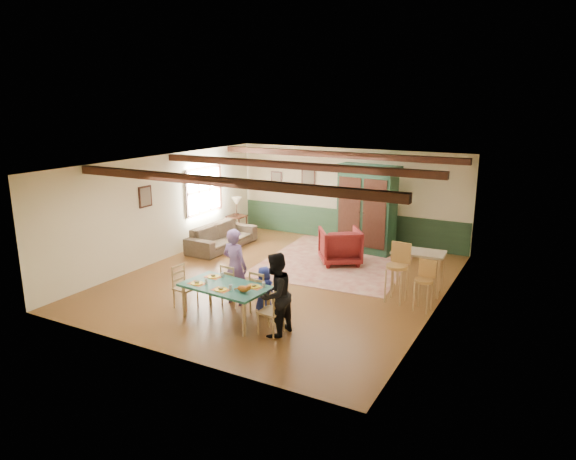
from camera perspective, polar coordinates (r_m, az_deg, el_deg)
The scene contains 35 objects.
floor at distance 11.87m, azimuth -0.67°, elevation -5.60°, with size 8.00×8.00×0.00m, color brown.
wall_back at distance 15.03m, azimuth 6.76°, elevation 3.87°, with size 7.00×0.02×2.70m, color beige.
wall_left at distance 13.50m, azimuth -13.79°, elevation 2.37°, with size 0.02×8.00×2.70m, color beige.
wall_right at distance 10.30m, azimuth 16.59°, elevation -1.45°, with size 0.02×8.00×2.70m, color beige.
ceiling at distance 11.25m, azimuth -0.71°, elevation 7.45°, with size 7.00×8.00×0.02m, color white.
wainscot_back at distance 15.20m, azimuth 6.63°, elevation 0.52°, with size 6.95×0.03×0.90m, color #1E3823.
ceiling_beam_front at distance 9.34m, azimuth -7.62°, elevation 5.36°, with size 6.95×0.16×0.16m, color black.
ceiling_beam_mid at distance 11.61m, azimuth 0.26°, elevation 7.21°, with size 6.95×0.16×0.16m, color black.
ceiling_beam_back at distance 13.94m, azimuth 5.37°, elevation 8.33°, with size 6.95×0.16×0.16m, color black.
window_left at distance 14.72m, azimuth -9.33°, elevation 4.35°, with size 0.06×1.60×1.30m, color white, non-canonical shape.
picture_left_wall at distance 12.98m, azimuth -15.57°, elevation 3.60°, with size 0.04×0.42×0.52m, color gray, non-canonical shape.
picture_back_a at distance 15.45m, azimuth 2.27°, elevation 5.93°, with size 0.45×0.04×0.55m, color gray, non-canonical shape.
picture_back_b at distance 15.98m, azimuth -1.29°, elevation 5.68°, with size 0.38×0.04×0.48m, color gray, non-canonical shape.
dining_table at distance 9.79m, azimuth -6.93°, elevation -8.01°, with size 1.64×0.91×0.68m, color #1B5646, non-canonical shape.
dining_chair_far_left at distance 10.44m, azimuth -6.12°, elevation -6.01°, with size 0.38×0.40×0.86m, color #A38151, non-canonical shape.
dining_chair_far_right at distance 10.02m, azimuth -2.90°, elevation -6.84°, with size 0.38×0.40×0.86m, color #A38151, non-canonical shape.
dining_chair_end_left at distance 10.43m, azimuth -11.34°, elevation -6.24°, with size 0.38×0.40×0.86m, color #A38151, non-canonical shape.
dining_chair_end_right at distance 9.15m, azimuth -1.90°, elevation -8.92°, with size 0.38×0.40×0.86m, color #A38151, non-canonical shape.
person_man at distance 10.38m, azimuth -5.91°, elevation -4.07°, with size 0.57×0.38×1.57m, color #835FA3.
person_woman at distance 8.98m, azimuth -1.44°, elevation -7.18°, with size 0.73×0.57×1.50m, color black.
person_child at distance 10.06m, azimuth -2.65°, elevation -6.58°, with size 0.45×0.29×0.91m, color #253396.
cat at distance 9.27m, azimuth -5.01°, elevation -6.45°, with size 0.33×0.13×0.16m, color #C56922, non-canonical shape.
place_setting_near_left at distance 9.81m, azimuth -10.10°, elevation -5.61°, with size 0.36×0.27×0.11m, color yellow, non-canonical shape.
place_setting_near_center at distance 9.43m, azimuth -7.48°, elevation -6.33°, with size 0.36×0.27×0.11m, color yellow, non-canonical shape.
place_setting_far_left at distance 10.12m, azimuth -8.31°, elevation -4.90°, with size 0.36×0.27×0.11m, color yellow, non-canonical shape.
place_setting_far_right at distance 9.51m, azimuth -3.80°, elevation -6.05°, with size 0.36×0.27×0.11m, color yellow, non-canonical shape.
area_rug at distance 13.30m, azimuth 5.45°, elevation -3.43°, with size 3.47×4.12×0.01m, color #CCB594.
armoire at distance 13.97m, azimuth 8.75°, elevation 2.32°, with size 1.68×0.67×2.37m, color #143321.
armchair at distance 13.02m, azimuth 5.80°, elevation -1.77°, with size 0.97×1.00×0.91m, color #450D11.
sofa at distance 14.44m, azimuth -7.35°, elevation -0.71°, with size 2.28×0.89×0.67m, color #423729.
end_table at distance 15.75m, azimuth -5.69°, elevation 0.51°, with size 0.51×0.51×0.62m, color black, non-canonical shape.
table_lamp at distance 15.62m, azimuth -5.74°, elevation 2.63°, with size 0.32×0.32×0.57m, color #D5C28A, non-canonical shape.
counter_table at distance 11.39m, azimuth 14.18°, elevation -4.50°, with size 1.09×0.64×0.91m, color #B6AB8E, non-canonical shape.
bar_stool_left at distance 10.69m, azimuth 11.97°, elevation -4.74°, with size 0.43×0.48×1.22m, color #AE8243, non-canonical shape.
bar_stool_right at distance 10.41m, azimuth 14.82°, elevation -6.07°, with size 0.36×0.39×1.01m, color #AE8243, non-canonical shape.
Camera 1 is at (5.44, -9.76, 4.03)m, focal length 32.00 mm.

